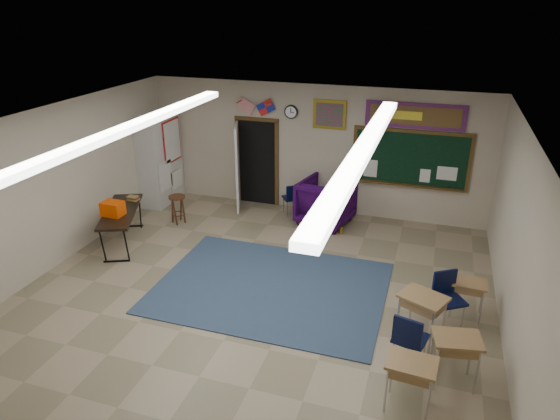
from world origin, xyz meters
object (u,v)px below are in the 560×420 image
(folding_table, at_px, (122,226))
(student_desk_front_right, at_px, (468,297))
(wooden_stool, at_px, (178,209))
(wingback_armchair, at_px, (326,202))
(student_desk_front_left, at_px, (421,316))

(folding_table, bearing_deg, student_desk_front_right, -27.60)
(folding_table, distance_m, wooden_stool, 1.42)
(wingback_armchair, bearing_deg, student_desk_front_left, 135.09)
(student_desk_front_left, distance_m, student_desk_front_right, 1.12)
(student_desk_front_right, bearing_deg, student_desk_front_left, -123.89)
(wingback_armchair, distance_m, student_desk_front_left, 4.38)
(student_desk_front_left, distance_m, folding_table, 6.25)
(student_desk_front_left, height_order, wooden_stool, student_desk_front_left)
(student_desk_front_left, height_order, student_desk_front_right, student_desk_front_left)
(wingback_armchair, distance_m, folding_table, 4.44)
(wingback_armchair, height_order, student_desk_front_left, wingback_armchair)
(wingback_armchair, relative_size, student_desk_front_left, 1.42)
(wingback_armchair, height_order, student_desk_front_right, wingback_armchair)
(student_desk_front_left, relative_size, folding_table, 0.41)
(student_desk_front_right, height_order, wooden_stool, wooden_stool)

